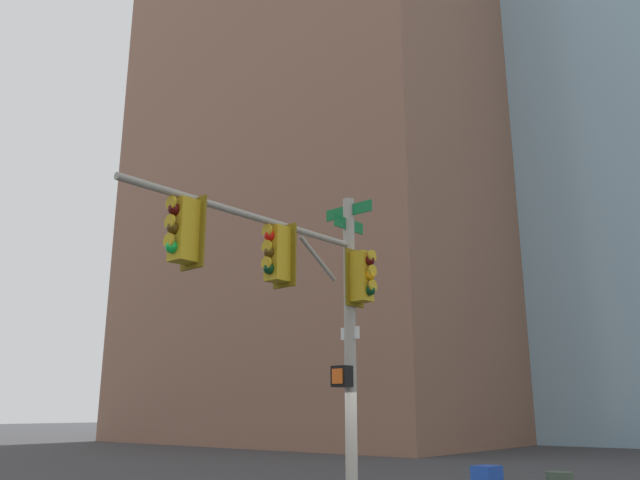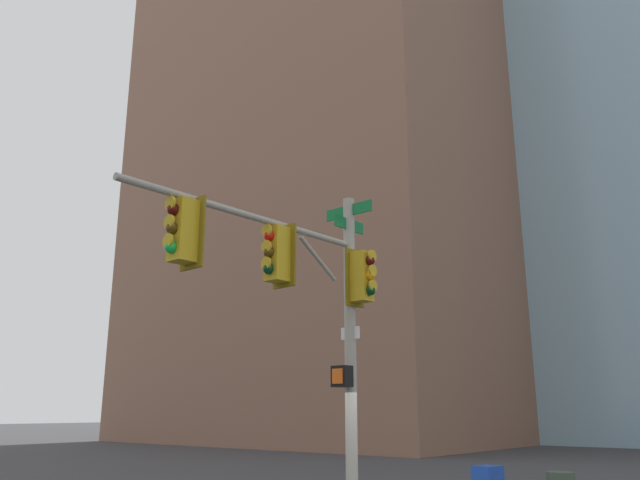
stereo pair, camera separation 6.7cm
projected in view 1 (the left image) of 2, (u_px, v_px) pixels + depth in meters
The scene contains 4 objects.
signal_pole_assembly at pixel (309, 293), 11.80m from camera, with size 1.22×5.81×6.43m.
building_brick_nearside at pixel (327, 177), 50.56m from camera, with size 26.79×20.29×40.03m, color #845B47.
building_brick_midblock at pixel (383, 220), 46.84m from camera, with size 16.26×16.39×31.33m, color #845B47.
building_glass_tower at pixel (617, 41), 58.01m from camera, with size 29.42×30.40×69.21m, color #8CB2C6.
Camera 1 is at (-7.23, 10.09, 2.17)m, focal length 35.88 mm.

